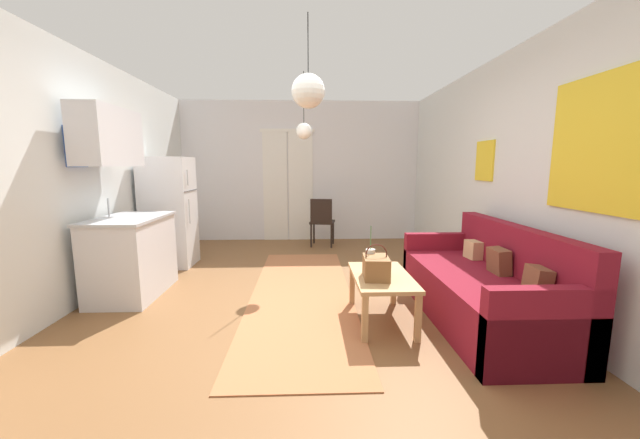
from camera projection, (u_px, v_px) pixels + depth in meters
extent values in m
cube|color=brown|center=(296.00, 323.00, 3.42)|extent=(5.08, 7.93, 0.10)
cube|color=silver|center=(301.00, 172.00, 6.88)|extent=(4.68, 0.10, 2.64)
cube|color=white|center=(275.00, 187.00, 6.85)|extent=(0.46, 0.02, 2.07)
cube|color=white|center=(301.00, 187.00, 6.86)|extent=(0.46, 0.02, 2.07)
cube|color=white|center=(287.00, 130.00, 6.69)|extent=(1.03, 0.03, 0.06)
cube|color=silver|center=(542.00, 179.00, 3.30)|extent=(0.10, 7.53, 2.64)
cube|color=yellow|center=(598.00, 144.00, 2.59)|extent=(0.02, 0.94, 1.00)
cube|color=yellow|center=(485.00, 161.00, 4.24)|extent=(0.02, 0.40, 0.47)
cube|color=silver|center=(34.00, 179.00, 3.13)|extent=(0.10, 7.53, 2.64)
cube|color=blue|center=(76.00, 147.00, 3.60)|extent=(0.02, 0.32, 0.40)
cube|color=#B26B42|center=(301.00, 294.00, 4.03)|extent=(1.11, 3.58, 0.01)
cube|color=maroon|center=(476.00, 297.00, 3.33)|extent=(0.84, 1.99, 0.46)
cube|color=maroon|center=(514.00, 274.00, 3.30)|extent=(0.15, 1.99, 0.90)
cube|color=maroon|center=(543.00, 334.00, 2.38)|extent=(0.84, 0.11, 0.65)
cube|color=maroon|center=(439.00, 260.00, 4.24)|extent=(0.84, 0.11, 0.65)
cube|color=brown|center=(538.00, 281.00, 2.74)|extent=(0.16, 0.23, 0.23)
cube|color=brown|center=(499.00, 261.00, 3.28)|extent=(0.14, 0.23, 0.24)
cube|color=tan|center=(473.00, 250.00, 3.81)|extent=(0.14, 0.20, 0.19)
cube|color=tan|center=(382.00, 277.00, 3.29)|extent=(0.52, 0.90, 0.04)
cube|color=tan|center=(365.00, 319.00, 2.91)|extent=(0.05, 0.05, 0.41)
cube|color=tan|center=(418.00, 318.00, 2.92)|extent=(0.05, 0.05, 0.41)
cube|color=tan|center=(352.00, 285.00, 3.72)|extent=(0.05, 0.05, 0.41)
cube|color=tan|center=(394.00, 285.00, 3.73)|extent=(0.05, 0.05, 0.41)
cylinder|color=beige|center=(370.00, 261.00, 3.32)|extent=(0.09, 0.09, 0.23)
cylinder|color=#477F42|center=(371.00, 238.00, 3.29)|extent=(0.01, 0.01, 0.22)
cube|color=brown|center=(376.00, 267.00, 3.18)|extent=(0.24, 0.32, 0.19)
torus|color=#512319|center=(376.00, 255.00, 3.16)|extent=(0.20, 0.01, 0.20)
cube|color=white|center=(169.00, 212.00, 5.11)|extent=(0.64, 0.59, 1.56)
cube|color=#4C4C51|center=(191.00, 190.00, 5.08)|extent=(0.01, 0.57, 0.01)
cylinder|color=#B7BABF|center=(188.00, 178.00, 4.89)|extent=(0.02, 0.02, 0.22)
cylinder|color=#B7BABF|center=(189.00, 211.00, 4.96)|extent=(0.02, 0.02, 0.34)
cube|color=silver|center=(132.00, 258.00, 3.97)|extent=(0.61, 1.01, 0.85)
cube|color=#B7BABF|center=(129.00, 218.00, 3.90)|extent=(0.64, 1.04, 0.03)
cube|color=#999BA0|center=(132.00, 221.00, 3.98)|extent=(0.36, 0.40, 0.10)
cylinder|color=#B7BABF|center=(109.00, 207.00, 3.95)|extent=(0.02, 0.02, 0.20)
cube|color=silver|center=(108.00, 137.00, 3.77)|extent=(0.32, 0.91, 0.61)
cylinder|color=black|center=(333.00, 233.00, 6.60)|extent=(0.03, 0.03, 0.42)
cylinder|color=black|center=(314.00, 232.00, 6.64)|extent=(0.03, 0.03, 0.42)
cylinder|color=black|center=(331.00, 236.00, 6.26)|extent=(0.03, 0.03, 0.42)
cylinder|color=black|center=(311.00, 236.00, 6.31)|extent=(0.03, 0.03, 0.42)
cube|color=black|center=(322.00, 222.00, 6.42)|extent=(0.48, 0.46, 0.04)
cube|color=black|center=(321.00, 211.00, 6.21)|extent=(0.38, 0.09, 0.42)
cylinder|color=black|center=(308.00, 43.00, 2.85)|extent=(0.01, 0.01, 0.46)
sphere|color=white|center=(308.00, 91.00, 2.90)|extent=(0.28, 0.28, 0.28)
cylinder|color=black|center=(304.00, 97.00, 4.62)|extent=(0.01, 0.01, 0.65)
sphere|color=white|center=(304.00, 131.00, 4.69)|extent=(0.21, 0.21, 0.21)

